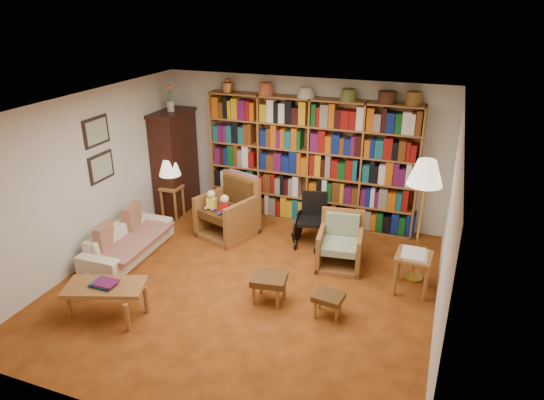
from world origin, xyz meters
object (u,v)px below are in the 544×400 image
at_px(floor_lamp, 425,178).
at_px(footstool_b, 328,298).
at_px(sofa, 128,241).
at_px(armchair_sage, 341,245).
at_px(footstool_a, 269,281).
at_px(side_table_lamp, 172,196).
at_px(side_table_papers, 413,261).
at_px(coffee_table, 105,289).
at_px(armchair_leather, 230,210).
at_px(wheelchair, 312,221).

distance_m(floor_lamp, footstool_b, 2.03).
bearing_deg(sofa, armchair_sage, -75.32).
distance_m(sofa, footstool_a, 2.51).
height_order(sofa, footstool_a, sofa).
height_order(armchair_sage, floor_lamp, floor_lamp).
xyz_separation_m(armchair_sage, floor_lamp, (1.06, -0.05, 1.22)).
height_order(side_table_lamp, armchair_sage, armchair_sage).
relative_size(side_table_papers, footstool_b, 1.46).
bearing_deg(side_table_papers, coffee_table, -151.92).
height_order(sofa, armchair_leather, armchair_leather).
xyz_separation_m(armchair_sage, footstool_a, (-0.66, -1.30, 0.00)).
bearing_deg(side_table_lamp, armchair_sage, -10.30).
xyz_separation_m(wheelchair, coffee_table, (-1.87, -2.78, -0.01)).
bearing_deg(coffee_table, side_table_papers, 28.08).
distance_m(footstool_a, footstool_b, 0.81).
bearing_deg(sofa, side_table_lamp, 2.48).
xyz_separation_m(floor_lamp, coffee_table, (-3.53, -2.22, -1.16)).
xyz_separation_m(armchair_leather, wheelchair, (1.39, 0.14, -0.02)).
relative_size(side_table_lamp, footstool_a, 1.19).
bearing_deg(armchair_sage, sofa, -163.96).
distance_m(armchair_leather, wheelchair, 1.40).
height_order(sofa, wheelchair, wheelchair).
height_order(armchair_leather, wheelchair, armchair_leather).
xyz_separation_m(armchair_sage, side_table_papers, (1.06, -0.39, 0.15)).
bearing_deg(floor_lamp, footstool_a, -144.05).
bearing_deg(side_table_papers, armchair_leather, 166.15).
distance_m(sofa, floor_lamp, 4.47).
relative_size(side_table_lamp, wheelchair, 0.69).
height_order(wheelchair, side_table_papers, wheelchair).
bearing_deg(footstool_b, footstool_a, 177.59).
relative_size(footstool_b, coffee_table, 0.37).
distance_m(side_table_lamp, floor_lamp, 4.49).
relative_size(side_table_papers, coffee_table, 0.55).
bearing_deg(coffee_table, wheelchair, 56.10).
distance_m(sofa, side_table_lamp, 1.50).
relative_size(wheelchair, floor_lamp, 0.48).
xyz_separation_m(wheelchair, footstool_a, (-0.06, -1.81, -0.08)).
bearing_deg(side_table_lamp, sofa, -86.16).
height_order(armchair_leather, footstool_b, armchair_leather).
xyz_separation_m(armchair_leather, armchair_sage, (1.99, -0.37, -0.10)).
height_order(armchair_sage, side_table_papers, armchair_sage).
relative_size(footstool_a, footstool_b, 1.24).
distance_m(side_table_lamp, wheelchair, 2.64).
height_order(sofa, coffee_table, sofa).
bearing_deg(armchair_sage, footstool_b, -83.74).
relative_size(armchair_sage, coffee_table, 0.75).
bearing_deg(armchair_leather, side_table_lamp, 169.90).
bearing_deg(footstool_b, armchair_sage, 96.26).
bearing_deg(floor_lamp, side_table_lamp, 171.58).
bearing_deg(floor_lamp, armchair_sage, 177.37).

